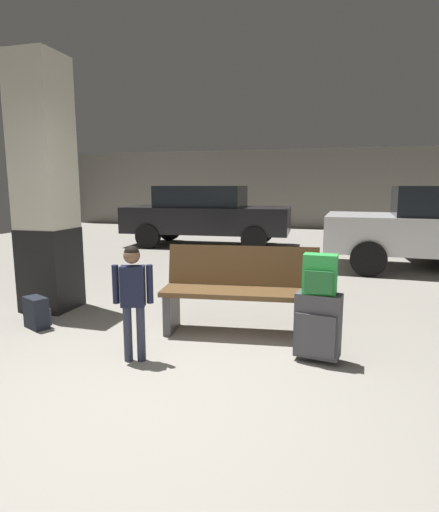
{
  "coord_description": "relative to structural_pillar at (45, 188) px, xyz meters",
  "views": [
    {
      "loc": [
        1.28,
        -2.52,
        1.51
      ],
      "look_at": [
        0.21,
        1.3,
        0.85
      ],
      "focal_mm": 29.54,
      "sensor_mm": 36.0,
      "label": 1
    }
  ],
  "objects": [
    {
      "name": "bench",
      "position": [
        2.45,
        -0.21,
        -1.05
      ],
      "size": [
        1.65,
        0.72,
        0.89
      ],
      "color": "brown",
      "rests_on": "ground_plane"
    },
    {
      "name": "ground_plane",
      "position": [
        2.11,
        2.18,
        -1.54
      ],
      "size": [
        18.0,
        18.0,
        0.1
      ],
      "primitive_type": "cube",
      "color": "gray"
    },
    {
      "name": "parked_car_far",
      "position": [
        0.17,
        5.86,
        -0.69
      ],
      "size": [
        4.19,
        1.99,
        1.51
      ],
      "color": "black",
      "rests_on": "ground_plane"
    },
    {
      "name": "backpack_dark_floor",
      "position": [
        0.32,
        -0.68,
        -1.32
      ],
      "size": [
        0.32,
        0.28,
        0.34
      ],
      "color": "#1E232D",
      "rests_on": "ground_plane"
    },
    {
      "name": "child",
      "position": [
        1.73,
        -1.18,
        -0.86
      ],
      "size": [
        0.33,
        0.2,
        1.02
      ],
      "color": "#33384C",
      "rests_on": "ground_plane"
    },
    {
      "name": "garage_back_wall",
      "position": [
        2.11,
        11.04,
        -0.09
      ],
      "size": [
        18.0,
        0.12,
        2.8
      ],
      "primitive_type": "cube",
      "color": "gray",
      "rests_on": "ground_plane"
    },
    {
      "name": "backpack_bright",
      "position": [
        3.27,
        -0.75,
        -0.72
      ],
      "size": [
        0.29,
        0.2,
        0.34
      ],
      "color": "green",
      "rests_on": "suitcase"
    },
    {
      "name": "structural_pillar",
      "position": [
        0.0,
        0.0,
        0.0
      ],
      "size": [
        0.57,
        0.57,
        3.01
      ],
      "color": "black",
      "rests_on": "ground_plane"
    },
    {
      "name": "suitcase",
      "position": [
        3.26,
        -0.75,
        -1.17
      ],
      "size": [
        0.41,
        0.28,
        0.6
      ],
      "color": "#4C4C51",
      "rests_on": "ground_plane"
    }
  ]
}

